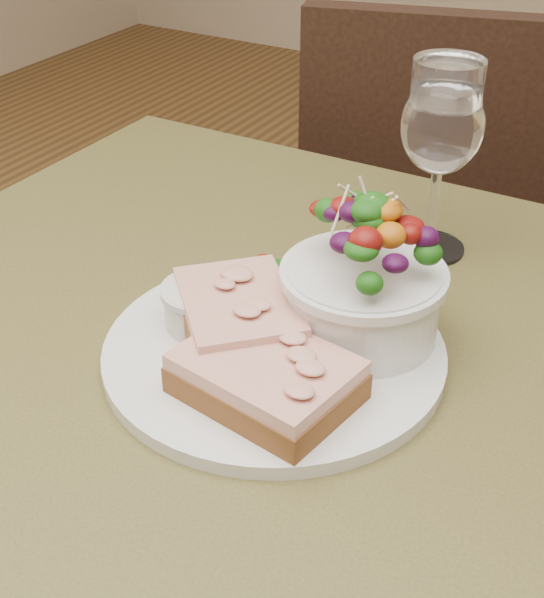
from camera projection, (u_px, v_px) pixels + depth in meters
The scene contains 9 objects.
cafe_table at pixel (247, 452), 0.73m from camera, with size 0.80×0.80×0.75m.
chair_far at pixel (434, 341), 1.47m from camera, with size 0.52×0.52×0.90m.
dinner_plate at pixel (274, 351), 0.67m from camera, with size 0.28×0.28×0.01m, color silver.
sandwich_front at pixel (266, 377), 0.61m from camera, with size 0.14×0.11×0.03m.
sandwich_back at pixel (239, 314), 0.66m from camera, with size 0.14×0.14×0.03m.
ramekin at pixel (203, 304), 0.68m from camera, with size 0.06×0.06×0.04m.
salad_bowl at pixel (364, 271), 0.65m from camera, with size 0.12×0.12×0.13m.
garnish at pixel (277, 269), 0.75m from camera, with size 0.05×0.04×0.02m.
wine_glass at pixel (442, 131), 0.75m from camera, with size 0.08×0.08×0.18m.
Camera 1 is at (0.29, -0.45, 1.16)m, focal length 50.00 mm.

